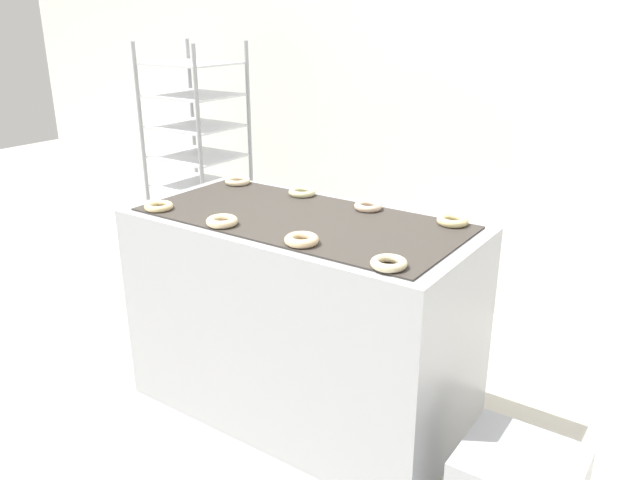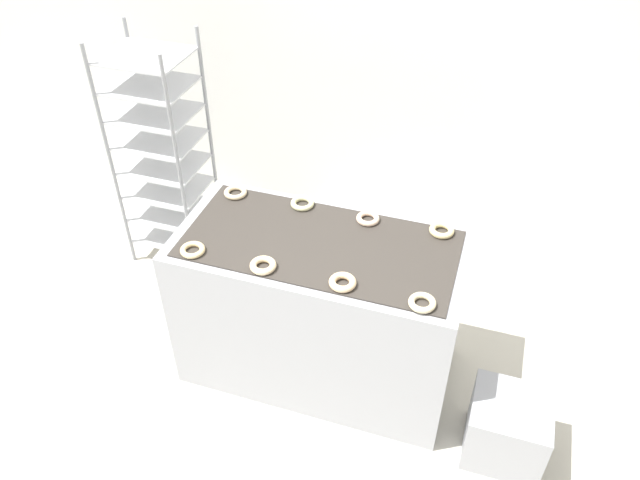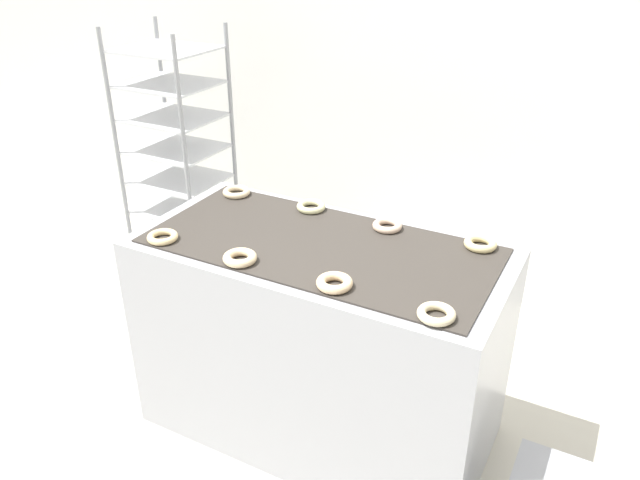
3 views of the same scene
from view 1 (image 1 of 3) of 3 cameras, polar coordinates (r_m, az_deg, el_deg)
wall_back at (r=3.90m, az=11.62°, el=13.86°), size 8.00×0.05×2.80m
fryer_machine at (r=2.89m, az=-1.69°, el=-7.04°), size 1.53×0.76×0.96m
baking_rack_cart at (r=4.13m, az=-11.03°, el=6.21°), size 0.53×0.47×1.64m
donut_near_left at (r=2.89m, az=-14.53°, el=3.00°), size 0.13×0.13×0.03m
donut_near_midleft at (r=2.62m, az=-8.95°, el=1.71°), size 0.13×0.13×0.03m
donut_near_midright at (r=2.38m, az=-1.70°, el=0.03°), size 0.13×0.13×0.03m
donut_near_right at (r=2.18m, az=6.31°, el=-2.11°), size 0.13×0.13×0.03m
donut_far_left at (r=3.25m, az=-7.54°, el=5.37°), size 0.13×0.13×0.03m
donut_far_midleft at (r=3.03m, az=-1.65°, el=4.40°), size 0.13×0.13×0.03m
donut_far_midright at (r=2.81m, az=4.42°, el=3.10°), size 0.13×0.13×0.03m
donut_far_right at (r=2.66m, az=12.03°, el=1.75°), size 0.13×0.13×0.03m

